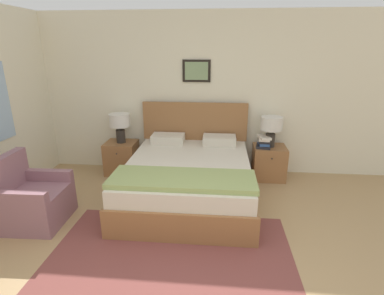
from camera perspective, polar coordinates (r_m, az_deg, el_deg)
name	(u,v)px	position (r m, az deg, el deg)	size (l,w,h in m)	color
wall_back	(207,95)	(5.00, 2.81, 9.93)	(7.82, 0.09, 2.60)	beige
area_rug_main	(172,250)	(3.36, -3.81, -18.98)	(2.51, 1.46, 0.01)	brown
bed	(189,177)	(4.22, -0.64, -5.73)	(1.73, 2.11, 1.20)	#936038
armchair	(31,200)	(4.16, -28.29, -8.88)	(0.73, 0.74, 0.85)	#8E606B
nightstand_near_window	(122,157)	(5.23, -13.22, -1.86)	(0.51, 0.48, 0.54)	#936038
nightstand_by_door	(269,162)	(5.03, 14.43, -2.76)	(0.51, 0.48, 0.54)	#936038
table_lamp_near_window	(120,123)	(5.05, -13.60, 4.61)	(0.34, 0.34, 0.48)	#2D2823
table_lamp_by_door	(271,126)	(4.85, 14.86, 3.94)	(0.34, 0.34, 0.48)	#2D2823
book_thick_bottom	(263,146)	(4.88, 13.45, 0.26)	(0.26, 0.28, 0.04)	#232328
book_hardcover_middle	(264,144)	(4.86, 13.48, 0.73)	(0.16, 0.22, 0.04)	#335693
book_novel_upper	(264,141)	(4.85, 13.52, 1.20)	(0.18, 0.22, 0.04)	#232328
book_slim_near_top	(264,139)	(4.84, 13.55, 1.58)	(0.19, 0.26, 0.02)	silver
book_paperback_top	(264,137)	(4.83, 13.57, 1.93)	(0.21, 0.29, 0.04)	silver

